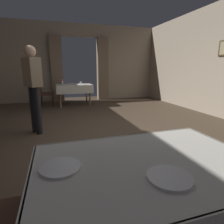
# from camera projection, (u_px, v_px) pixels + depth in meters

# --- Properties ---
(ground) EXTENTS (10.08, 10.08, 0.00)m
(ground) POSITION_uv_depth(u_px,v_px,m) (110.00, 131.00, 3.95)
(ground) COLOR #4C3D2D
(wall_back) EXTENTS (6.40, 0.27, 3.00)m
(wall_back) POSITION_uv_depth(u_px,v_px,m) (80.00, 63.00, 7.49)
(wall_back) COLOR gray
(wall_back) RESTS_ON ground
(dining_table_near) EXTENTS (1.37, 0.92, 0.75)m
(dining_table_near) POSITION_uv_depth(u_px,v_px,m) (147.00, 177.00, 1.16)
(dining_table_near) COLOR #7A604C
(dining_table_near) RESTS_ON ground
(dining_table_mid) EXTENTS (1.23, 0.92, 0.75)m
(dining_table_mid) POSITION_uv_depth(u_px,v_px,m) (74.00, 87.00, 6.59)
(dining_table_mid) COLOR #7A604C
(dining_table_mid) RESTS_ON ground
(chair_mid_left) EXTENTS (0.44, 0.44, 0.93)m
(chair_mid_left) POSITION_uv_depth(u_px,v_px,m) (44.00, 92.00, 6.42)
(chair_mid_left) COLOR black
(chair_mid_left) RESTS_ON ground
(plate_near_a) EXTENTS (0.23, 0.23, 0.01)m
(plate_near_a) POSITION_uv_depth(u_px,v_px,m) (170.00, 177.00, 0.95)
(plate_near_a) COLOR white
(plate_near_a) RESTS_ON dining_table_near
(plate_near_b) EXTENTS (0.23, 0.23, 0.01)m
(plate_near_b) POSITION_uv_depth(u_px,v_px,m) (60.00, 167.00, 1.05)
(plate_near_b) COLOR white
(plate_near_b) RESTS_ON dining_table_near
(flower_vase_mid) EXTENTS (0.07, 0.07, 0.17)m
(flower_vase_mid) POSITION_uv_depth(u_px,v_px,m) (62.00, 81.00, 6.65)
(flower_vase_mid) COLOR silver
(flower_vase_mid) RESTS_ON dining_table_mid
(plate_mid_b) EXTENTS (0.24, 0.24, 0.01)m
(plate_mid_b) POSITION_uv_depth(u_px,v_px,m) (85.00, 84.00, 6.72)
(plate_mid_b) COLOR white
(plate_mid_b) RESTS_ON dining_table_mid
(plate_mid_c) EXTENTS (0.19, 0.19, 0.01)m
(plate_mid_c) POSITION_uv_depth(u_px,v_px,m) (70.00, 84.00, 6.71)
(plate_mid_c) COLOR white
(plate_mid_c) RESTS_ON dining_table_mid
(glass_mid_d) EXTENTS (0.07, 0.07, 0.10)m
(glass_mid_d) POSITION_uv_depth(u_px,v_px,m) (81.00, 83.00, 6.43)
(glass_mid_d) COLOR silver
(glass_mid_d) RESTS_ON dining_table_mid
(person_waiter_by_doorway) EXTENTS (0.38, 0.42, 1.72)m
(person_waiter_by_doorway) POSITION_uv_depth(u_px,v_px,m) (33.00, 83.00, 3.62)
(person_waiter_by_doorway) COLOR black
(person_waiter_by_doorway) RESTS_ON ground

